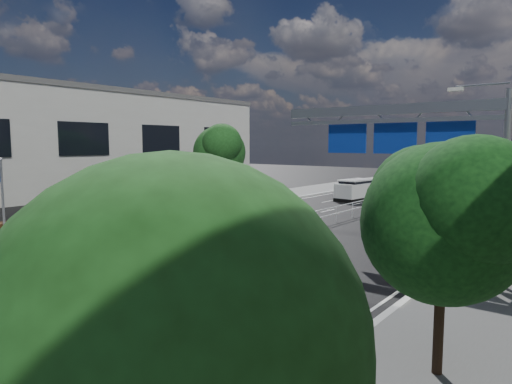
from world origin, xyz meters
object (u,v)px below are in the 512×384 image
Objects in this scene: overhead_gantry at (410,131)px; parked_car_teal at (454,238)px; red_bus at (432,170)px; white_minivan at (356,190)px; silver_minivan at (443,235)px; parked_car_dark at (454,213)px; near_car_dark at (449,177)px; pedestrian_a at (494,234)px; near_car_silver at (391,183)px.

overhead_gantry reaches higher than parked_car_teal.
overhead_gantry is 43.35m from red_bus.
silver_minivan is at bearing -47.61° from white_minivan.
overhead_gantry is 1.85× the size of silver_minivan.
white_minivan is 0.81× the size of parked_car_dark.
white_minivan is 0.82× the size of silver_minivan.
red_bus is at bearing 101.17° from parked_car_dark.
red_bus is 43.55m from silver_minivan.
near_car_dark is 43.66m from pedestrian_a.
near_car_dark is (1.66, 16.22, -0.11)m from near_car_silver.
red_bus is 1.88× the size of parked_car_dark.
silver_minivan is at bearing 117.98° from near_car_silver.
parked_car_teal is 2.71× the size of pedestrian_a.
overhead_gantry is 1.82× the size of parked_car_dark.
white_minivan is 26.74m from near_car_dark.
overhead_gantry is at bearing 115.24° from near_car_silver.
parked_car_teal is (0.00, 1.88, -0.45)m from silver_minivan.
white_minivan is at bearing -93.65° from red_bus.
white_minivan is at bearing 129.62° from silver_minivan.
pedestrian_a reaches higher than near_car_dark.
overhead_gantry is 10.15m from parked_car_dark.
parked_car_dark is at bearing -76.47° from red_bus.
pedestrian_a reaches higher than near_car_silver.
white_minivan reaches higher than pedestrian_a.
overhead_gantry reaches higher than near_car_dark.
white_minivan is at bearing 133.86° from parked_car_dark.
overhead_gantry is at bearing -173.64° from silver_minivan.
parked_car_teal is 1.70m from pedestrian_a.
white_minivan is 2.64× the size of pedestrian_a.
parked_car_teal is at bearing 105.90° from near_car_dark.
overhead_gantry reaches higher than silver_minivan.
near_car_silver is at bearing -76.43° from pedestrian_a.
red_bus is at bearing 101.08° from parked_car_teal.
overhead_gantry reaches higher than near_car_silver.
white_minivan reaches higher than near_car_dark.
near_car_dark is (0.79, 26.73, -0.27)m from white_minivan.
red_bus is 34.56m from parked_car_dark.
white_minivan is 0.43× the size of red_bus.
silver_minivan is at bearing -97.14° from parked_car_teal.
pedestrian_a is (13.11, -41.64, 0.34)m from near_car_dark.
silver_minivan reaches higher than parked_car_teal.
near_car_silver is at bearing 109.87° from parked_car_teal.
parked_car_teal is at bearing 51.31° from overhead_gantry.
parked_car_dark is (-1.80, 8.88, -0.29)m from silver_minivan.
silver_minivan is (13.14, -27.66, 0.33)m from near_car_silver.
white_minivan reaches higher than parked_car_teal.
parked_car_dark reaches higher than parked_car_teal.
near_car_silver is 1.13× the size of near_car_dark.
white_minivan is at bearing 121.65° from parked_car_teal.
near_car_dark is 2.33× the size of pedestrian_a.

